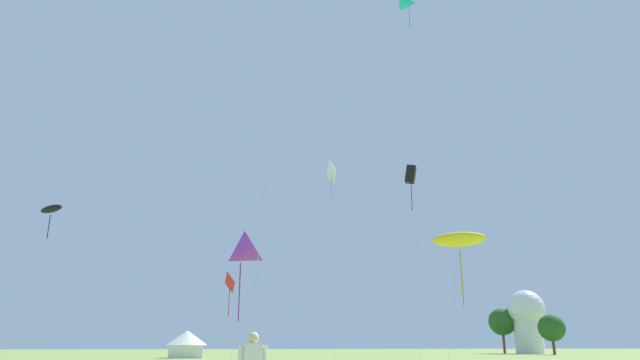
% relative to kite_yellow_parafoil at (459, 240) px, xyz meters
% --- Properties ---
extents(kite_yellow_parafoil, '(4.05, 3.29, 9.40)m').
position_rel_kite_yellow_parafoil_xyz_m(kite_yellow_parafoil, '(0.00, 0.00, 0.00)').
color(kite_yellow_parafoil, yellow).
rests_on(kite_yellow_parafoil, ground).
extents(kite_red_diamond, '(2.51, 1.82, 7.58)m').
position_rel_kite_yellow_parafoil_xyz_m(kite_red_diamond, '(-15.62, 12.45, -2.19)').
color(kite_red_diamond, red).
rests_on(kite_red_diamond, ground).
extents(kite_black_parafoil, '(3.68, 3.85, 16.85)m').
position_rel_kite_yellow_parafoil_xyz_m(kite_black_parafoil, '(-35.37, 28.69, 7.46)').
color(kite_black_parafoil, black).
rests_on(kite_black_parafoil, ground).
extents(kite_white_diamond, '(0.47, 2.64, 16.97)m').
position_rel_kite_yellow_parafoil_xyz_m(kite_white_diamond, '(-7.46, 8.41, 6.93)').
color(kite_white_diamond, white).
rests_on(kite_white_diamond, ground).
extents(kite_black_box, '(1.99, 2.68, 17.95)m').
position_rel_kite_yellow_parafoil_xyz_m(kite_black_box, '(0.87, 11.10, 8.32)').
color(kite_black_box, black).
rests_on(kite_black_box, ground).
extents(kite_cyan_delta, '(3.12, 3.80, 38.42)m').
position_rel_kite_yellow_parafoil_xyz_m(kite_cyan_delta, '(2.23, 12.59, 28.56)').
color(kite_cyan_delta, '#1EB7CC').
rests_on(kite_cyan_delta, ground).
extents(kite_purple_delta, '(3.56, 3.77, 9.44)m').
position_rel_kite_yellow_parafoil_xyz_m(kite_purple_delta, '(-15.25, 3.65, -0.89)').
color(kite_purple_delta, purple).
rests_on(kite_purple_delta, ground).
extents(festival_tent_center, '(4.82, 4.82, 3.14)m').
position_rel_kite_yellow_parafoil_xyz_m(festival_tent_center, '(-19.64, 33.16, -6.95)').
color(festival_tent_center, white).
rests_on(festival_tent_center, ground).
extents(observatory_dome, '(6.40, 6.40, 10.80)m').
position_rel_kite_yellow_parafoil_xyz_m(observatory_dome, '(37.64, 53.90, -2.67)').
color(observatory_dome, white).
rests_on(observatory_dome, ground).
extents(tree_distant_left, '(4.73, 4.73, 7.77)m').
position_rel_kite_yellow_parafoil_xyz_m(tree_distant_left, '(34.26, 56.50, -3.30)').
color(tree_distant_left, brown).
rests_on(tree_distant_left, ground).
extents(tree_distant_right, '(4.20, 4.20, 6.16)m').
position_rel_kite_yellow_parafoil_xyz_m(tree_distant_right, '(36.19, 44.76, -4.64)').
color(tree_distant_right, brown).
rests_on(tree_distant_right, ground).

